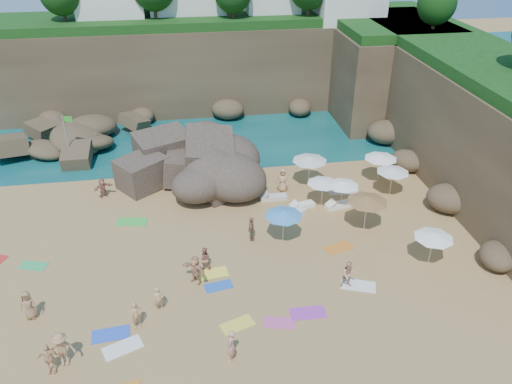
{
  "coord_description": "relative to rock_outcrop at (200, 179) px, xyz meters",
  "views": [
    {
      "loc": [
        -2.2,
        -24.15,
        18.17
      ],
      "look_at": [
        2.0,
        3.0,
        2.0
      ],
      "focal_mm": 35.0,
      "sensor_mm": 36.0,
      "label": 1
    }
  ],
  "objects": [
    {
      "name": "parasol_2",
      "position": [
        13.22,
        -4.4,
        1.98
      ],
      "size": [
        2.28,
        2.28,
        2.15
      ],
      "color": "silver",
      "rests_on": "ground"
    },
    {
      "name": "parasol_8",
      "position": [
        9.28,
        -5.51,
        1.86
      ],
      "size": [
        2.15,
        2.15,
        2.03
      ],
      "color": "silver",
      "rests_on": "ground"
    },
    {
      "name": "towel_4",
      "position": [
        0.98,
        -15.3,
        0.01
      ],
      "size": [
        1.82,
        1.34,
        0.03
      ],
      "primitive_type": "cube",
      "rotation": [
        0.0,
        0.0,
        0.35
      ],
      "color": "yellow",
      "rests_on": "ground"
    },
    {
      "name": "towel_11",
      "position": [
        -4.72,
        -5.19,
        0.02
      ],
      "size": [
        2.09,
        1.31,
        0.03
      ],
      "primitive_type": "cube",
      "rotation": [
        0.0,
        0.0,
        -0.18
      ],
      "color": "green",
      "rests_on": "ground"
    },
    {
      "name": "person_lie_5",
      "position": [
        7.22,
        -13.4,
        0.3
      ],
      "size": [
        0.96,
        1.69,
        0.61
      ],
      "primitive_type": "imported",
      "rotation": [
        0.0,
        0.0,
        -0.11
      ],
      "color": "tan",
      "rests_on": "ground"
    },
    {
      "name": "marina_masts",
      "position": [
        -15.15,
        21.03,
        3.0
      ],
      "size": [
        3.1,
        0.1,
        6.0
      ],
      "color": "white",
      "rests_on": "ground"
    },
    {
      "name": "lounger_0",
      "position": [
        6.66,
        -5.12,
        0.14
      ],
      "size": [
        1.85,
        1.0,
        0.27
      ],
      "primitive_type": "cube",
      "rotation": [
        0.0,
        0.0,
        0.25
      ],
      "color": "white",
      "rests_on": "ground"
    },
    {
      "name": "parasol_6",
      "position": [
        9.95,
        -8.26,
        2.23
      ],
      "size": [
        2.57,
        2.57,
        2.43
      ],
      "color": "silver",
      "rests_on": "ground"
    },
    {
      "name": "parasol_1",
      "position": [
        7.82,
        -2.22,
        2.2
      ],
      "size": [
        2.53,
        2.53,
        2.39
      ],
      "color": "silver",
      "rests_on": "ground"
    },
    {
      "name": "lounger_2",
      "position": [
        10.03,
        -3.67,
        0.16
      ],
      "size": [
        2.1,
        0.85,
        0.32
      ],
      "primitive_type": "cube",
      "rotation": [
        0.0,
        0.0,
        -0.08
      ],
      "color": "white",
      "rests_on": "ground"
    },
    {
      "name": "lounger_5",
      "position": [
        5.86,
        -6.17,
        0.14
      ],
      "size": [
        1.86,
        1.6,
        0.29
      ],
      "primitive_type": "cube",
      "rotation": [
        0.0,
        0.0,
        0.64
      ],
      "color": "silver",
      "rests_on": "ground"
    },
    {
      "name": "cliff_back",
      "position": [
        3.35,
        16.03,
        4.0
      ],
      "size": [
        44.0,
        8.0,
        8.0
      ],
      "primitive_type": "cube",
      "color": "brown",
      "rests_on": "ground"
    },
    {
      "name": "parasol_9",
      "position": [
        8.03,
        -5.04,
        1.87
      ],
      "size": [
        2.15,
        2.15,
        2.04
      ],
      "color": "silver",
      "rests_on": "ground"
    },
    {
      "name": "towel_8",
      "position": [
        0.31,
        -12.31,
        0.01
      ],
      "size": [
        1.62,
        1.01,
        0.03
      ],
      "primitive_type": "cube",
      "rotation": [
        0.0,
        0.0,
        0.18
      ],
      "color": "blue",
      "rests_on": "ground"
    },
    {
      "name": "flag_pole",
      "position": [
        -9.83,
        4.1,
        2.6
      ],
      "size": [
        0.78,
        0.25,
        4.07
      ],
      "color": "silver",
      "rests_on": "ground"
    },
    {
      "name": "towel_10",
      "position": [
        7.78,
        -9.96,
        0.02
      ],
      "size": [
        1.93,
        1.32,
        0.03
      ],
      "primitive_type": "cube",
      "rotation": [
        0.0,
        0.0,
        0.28
      ],
      "color": "orange",
      "rests_on": "ground"
    },
    {
      "name": "parasol_5",
      "position": [
        2.53,
        -1.67,
        1.87
      ],
      "size": [
        2.16,
        2.16,
        2.04
      ],
      "color": "silver",
      "rests_on": "ground"
    },
    {
      "name": "ground",
      "position": [
        1.35,
        -8.97,
        0.0
      ],
      "size": [
        120.0,
        120.0,
        0.0
      ],
      "primitive_type": "plane",
      "color": "tan",
      "rests_on": "ground"
    },
    {
      "name": "towel_3",
      "position": [
        -10.05,
        -8.94,
        0.01
      ],
      "size": [
        1.71,
        1.19,
        0.03
      ],
      "primitive_type": "cube",
      "rotation": [
        0.0,
        0.0,
        -0.29
      ],
      "color": "#31AC5C",
      "rests_on": "ground"
    },
    {
      "name": "person_stand_0",
      "position": [
        -2.82,
        -13.64,
        0.73
      ],
      "size": [
        0.62,
        0.5,
        1.46
      ],
      "primitive_type": "imported",
      "rotation": [
        0.0,
        0.0,
        0.33
      ],
      "color": "tan",
      "rests_on": "ground"
    },
    {
      "name": "parasol_10",
      "position": [
        4.6,
        -8.71,
        2.01
      ],
      "size": [
        2.32,
        2.32,
        2.19
      ],
      "color": "silver",
      "rests_on": "ground"
    },
    {
      "name": "parasol_0",
      "position": [
        -0.03,
        -3.02,
        2.09
      ],
      "size": [
        2.41,
        2.41,
        2.28
      ],
      "color": "silver",
      "rests_on": "ground"
    },
    {
      "name": "towel_5",
      "position": [
        -4.52,
        -15.92,
        0.02
      ],
      "size": [
        2.01,
        1.51,
        0.03
      ],
      "primitive_type": "cube",
      "rotation": [
        0.0,
        0.0,
        0.38
      ],
      "color": "white",
      "rests_on": "ground"
    },
    {
      "name": "towel_13",
      "position": [
        7.83,
        -13.41,
        0.02
      ],
      "size": [
        2.09,
        1.53,
        0.03
      ],
      "primitive_type": "cube",
      "rotation": [
        0.0,
        0.0,
        -0.36
      ],
      "color": "white",
      "rests_on": "ground"
    },
    {
      "name": "person_lie_3",
      "position": [
        -0.87,
        -11.77,
        0.23
      ],
      "size": [
        2.31,
        2.31,
        0.45
      ],
      "primitive_type": "imported",
      "rotation": [
        0.0,
        0.0,
        -0.78
      ],
      "color": "tan",
      "rests_on": "ground"
    },
    {
      "name": "person_lie_2",
      "position": [
        -9.17,
        -13.21,
        0.22
      ],
      "size": [
        0.99,
        1.72,
        0.44
      ],
      "primitive_type": "imported",
      "rotation": [
        0.0,
        0.0,
        -0.12
      ],
      "color": "#9A704D",
      "rests_on": "ground"
    },
    {
      "name": "towel_0",
      "position": [
        -5.15,
        -14.98,
        0.02
      ],
      "size": [
        1.88,
        1.06,
        0.03
      ],
      "primitive_type": "cube",
      "rotation": [
        0.0,
        0.0,
        0.09
      ],
      "color": "blue",
      "rests_on": "ground"
    },
    {
      "name": "person_stand_4",
      "position": [
        5.75,
        -2.79,
        0.91
      ],
      "size": [
        1.0,
        0.76,
        1.81
      ],
      "primitive_type": "imported",
      "rotation": [
        0.0,
        0.0,
        -0.36
      ],
      "color": "tan",
      "rests_on": "ground"
    },
    {
      "name": "lounger_4",
      "position": [
        9.2,
        -5.46,
        0.15
      ],
      "size": [
        2.04,
        1.03,
        0.3
      ],
      "primitive_type": "cube",
      "rotation": [
        0.0,
        0.0,
        0.21
      ],
      "color": "white",
      "rests_on": "ground"
    },
    {
      "name": "person_stand_1",
      "position": [
        -0.31,
        -10.68,
        0.72
      ],
      "size": [
        0.79,
        0.66,
        1.44
      ],
      "primitive_type": "imported",
      "rotation": [
        0.0,
        0.0,
        2.96
      ],
      "color": "#B96E5C",
      "rests_on": "ground"
    },
    {
      "name": "parasol_11",
      "position": [
        12.49,
        -12.13,
        1.93
      ],
      "size": [
        2.23,
        2.23,
        2.11
      ],
      "color": "silver",
      "rests_on": "ground"
    },
    {
      "name": "person_lie_1",
      "position": [
        -7.52,
        -16.83,
        0.2
      ],
      "size": [
        1.01,
        1.66,
        0.4
      ],
      "primitive_type": "imported",
      "rotation": [
        0.0,
        0.0,
        0.04
      ],
      "color": "#ECB886",
      "rests_on": "ground"
    },
    {
      "name": "person_stand_2",
      "position": [
        -1.44,
        1.79,
        0.86
      ],
      "size": [
        1.19,
        0.75,
        1.71
      ],
      "primitive_type": "imported",
      "rotation": [
        0.0,
        0.0,
        2.85
      ],
      "color": "#DEBC7E",
      "rests_on": "ground"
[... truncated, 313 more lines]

